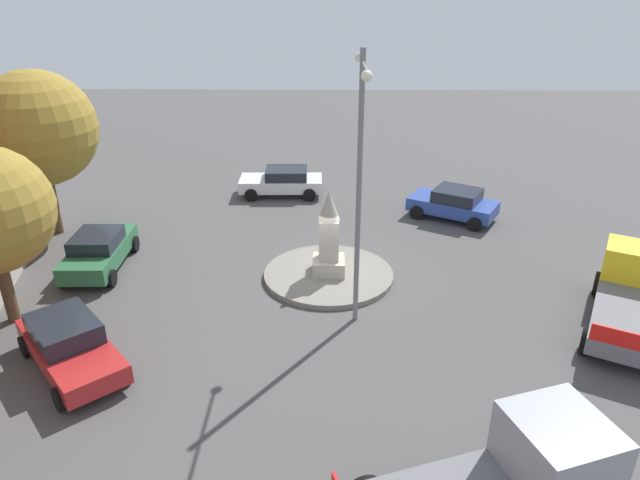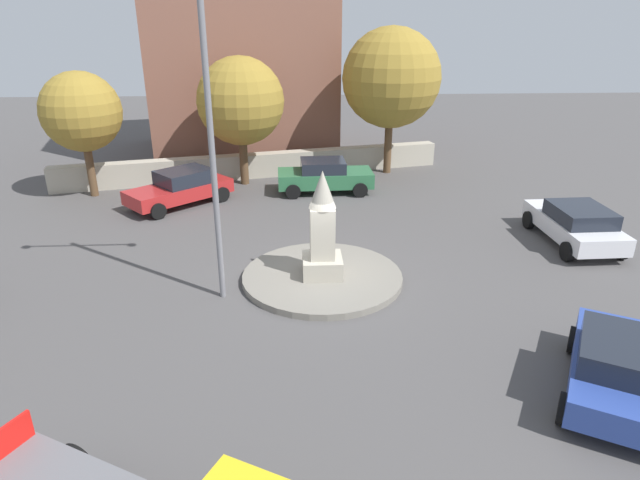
# 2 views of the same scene
# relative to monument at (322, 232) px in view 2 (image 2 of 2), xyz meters

# --- Properties ---
(ground_plane) EXTENTS (80.00, 80.00, 0.00)m
(ground_plane) POSITION_rel_monument_xyz_m (0.00, 0.00, -1.56)
(ground_plane) COLOR #4F4C4C
(traffic_island) EXTENTS (4.80, 4.80, 0.20)m
(traffic_island) POSITION_rel_monument_xyz_m (0.00, 0.00, -1.47)
(traffic_island) COLOR gray
(traffic_island) RESTS_ON ground
(monument) EXTENTS (1.17, 1.17, 3.20)m
(monument) POSITION_rel_monument_xyz_m (0.00, 0.00, 0.00)
(monument) COLOR #B2AA99
(monument) RESTS_ON traffic_island
(streetlamp) EXTENTS (3.86, 0.28, 8.43)m
(streetlamp) POSITION_rel_monument_xyz_m (2.87, 0.87, 3.54)
(streetlamp) COLOR slate
(streetlamp) RESTS_ON ground
(car_red_parked_right) EXTENTS (4.36, 4.14, 1.46)m
(car_red_parked_right) POSITION_rel_monument_xyz_m (5.47, -7.28, -0.81)
(car_red_parked_right) COLOR #B22323
(car_red_parked_right) RESTS_ON ground
(car_blue_far_side) EXTENTS (3.54, 4.27, 1.43)m
(car_blue_far_side) POSITION_rel_monument_xyz_m (-5.81, 5.74, -0.81)
(car_blue_far_side) COLOR #2D479E
(car_blue_far_side) RESTS_ON ground
(car_green_approaching) EXTENTS (4.22, 2.04, 1.46)m
(car_green_approaching) POSITION_rel_monument_xyz_m (-0.60, -8.70, -0.81)
(car_green_approaching) COLOR #2D6B42
(car_green_approaching) RESTS_ON ground
(car_white_parked_left) EXTENTS (2.12, 4.20, 1.40)m
(car_white_parked_left) POSITION_rel_monument_xyz_m (-8.87, -2.37, -0.82)
(car_white_parked_left) COLOR silver
(car_white_parked_left) RESTS_ON ground
(stone_boundary_wall) EXTENTS (18.41, 4.84, 1.14)m
(stone_boundary_wall) POSITION_rel_monument_xyz_m (2.58, -11.34, -0.99)
(stone_boundary_wall) COLOR #B2AA99
(stone_boundary_wall) RESTS_ON ground
(corner_building) EXTENTS (11.30, 10.84, 11.73)m
(corner_building) POSITION_rel_monument_xyz_m (3.90, -17.16, 4.30)
(corner_building) COLOR brown
(corner_building) RESTS_ON ground
(tree_near_wall) EXTENTS (3.30, 3.30, 5.30)m
(tree_near_wall) POSITION_rel_monument_xyz_m (9.55, -8.73, 2.07)
(tree_near_wall) COLOR brown
(tree_near_wall) RESTS_ON ground
(tree_mid_cluster) EXTENTS (4.68, 4.68, 6.94)m
(tree_mid_cluster) POSITION_rel_monument_xyz_m (-3.93, -11.79, 3.02)
(tree_mid_cluster) COLOR brown
(tree_mid_cluster) RESTS_ON ground
(tree_far_corner) EXTENTS (3.89, 3.89, 5.76)m
(tree_far_corner) POSITION_rel_monument_xyz_m (3.07, -10.20, 2.24)
(tree_far_corner) COLOR brown
(tree_far_corner) RESTS_ON ground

